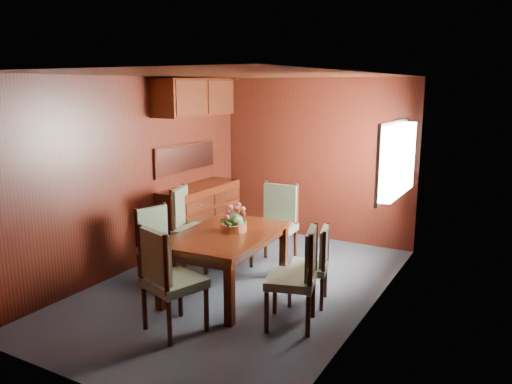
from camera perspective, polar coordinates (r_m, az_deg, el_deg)
The scene contains 11 objects.
ground at distance 5.89m, azimuth -1.96°, elevation -10.77°, with size 4.50×4.50×0.00m, color #303741.
room_shell at distance 5.81m, azimuth -1.25°, elevation 5.59°, with size 3.06×4.52×2.41m.
sideboard at distance 7.19m, azimuth -6.40°, elevation -2.79°, with size 0.48×1.40×0.90m, color black.
dining_table at distance 5.55m, azimuth -3.41°, elevation -5.60°, with size 1.03×1.56×0.70m.
chair_left_near at distance 5.90m, azimuth -11.18°, elevation -5.61°, with size 0.52×0.54×0.93m.
chair_left_far at distance 6.39m, azimuth -7.69°, elevation -3.49°, with size 0.60×0.62×1.05m.
chair_right_near at distance 4.82m, azimuth 4.93°, elevation -9.05°, with size 0.57×0.58×1.00m.
chair_right_far at distance 5.35m, azimuth 6.72°, elevation -7.80°, with size 0.48×0.49×0.85m.
chair_head at distance 4.73m, azimuth -10.18°, elevation -9.31°, with size 0.62×0.60×1.04m.
chair_foot at distance 6.46m, azimuth 2.36°, elevation -3.21°, with size 0.52×0.50×1.06m.
flower_centerpiece at distance 5.53m, azimuth -2.58°, elevation -3.01°, with size 0.31×0.31×0.31m.
Camera 1 is at (2.82, -4.64, 2.29)m, focal length 35.00 mm.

